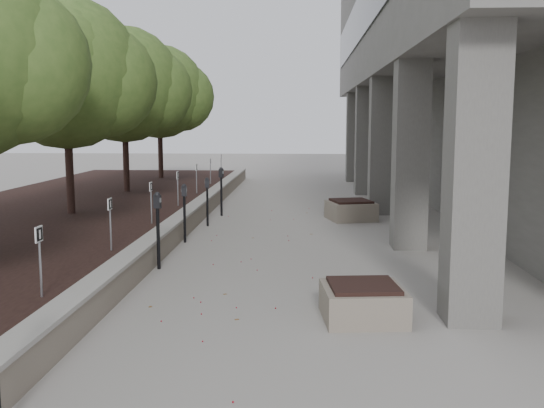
% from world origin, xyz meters
% --- Properties ---
extents(ground, '(90.00, 90.00, 0.00)m').
position_xyz_m(ground, '(0.00, 0.00, 0.00)').
color(ground, gray).
rests_on(ground, ground).
extents(retaining_wall, '(0.39, 26.00, 0.50)m').
position_xyz_m(retaining_wall, '(-1.82, 9.00, 0.25)').
color(retaining_wall, gray).
rests_on(retaining_wall, ground).
extents(planting_bed, '(7.00, 26.00, 0.40)m').
position_xyz_m(planting_bed, '(-5.50, 9.00, 0.20)').
color(planting_bed, black).
rests_on(planting_bed, ground).
extents(crabapple_tree_3, '(4.60, 4.00, 5.44)m').
position_xyz_m(crabapple_tree_3, '(-4.80, 8.00, 3.12)').
color(crabapple_tree_3, '#406225').
rests_on(crabapple_tree_3, planting_bed).
extents(crabapple_tree_4, '(4.60, 4.00, 5.44)m').
position_xyz_m(crabapple_tree_4, '(-4.80, 13.00, 3.12)').
color(crabapple_tree_4, '#406225').
rests_on(crabapple_tree_4, planting_bed).
extents(crabapple_tree_5, '(4.60, 4.00, 5.44)m').
position_xyz_m(crabapple_tree_5, '(-4.80, 18.00, 3.12)').
color(crabapple_tree_5, '#406225').
rests_on(crabapple_tree_5, planting_bed).
extents(parking_sign_2, '(0.04, 0.22, 0.96)m').
position_xyz_m(parking_sign_2, '(-2.35, 0.50, 0.88)').
color(parking_sign_2, black).
rests_on(parking_sign_2, planting_bed).
extents(parking_sign_3, '(0.04, 0.22, 0.96)m').
position_xyz_m(parking_sign_3, '(-2.35, 3.50, 0.88)').
color(parking_sign_3, black).
rests_on(parking_sign_3, planting_bed).
extents(parking_sign_4, '(0.04, 0.22, 0.96)m').
position_xyz_m(parking_sign_4, '(-2.35, 6.50, 0.88)').
color(parking_sign_4, black).
rests_on(parking_sign_4, planting_bed).
extents(parking_sign_5, '(0.04, 0.22, 0.96)m').
position_xyz_m(parking_sign_5, '(-2.35, 9.50, 0.88)').
color(parking_sign_5, black).
rests_on(parking_sign_5, planting_bed).
extents(parking_sign_6, '(0.04, 0.22, 0.96)m').
position_xyz_m(parking_sign_6, '(-2.35, 12.50, 0.88)').
color(parking_sign_6, black).
rests_on(parking_sign_6, planting_bed).
extents(parking_sign_7, '(0.04, 0.22, 0.96)m').
position_xyz_m(parking_sign_7, '(-2.35, 15.50, 0.88)').
color(parking_sign_7, black).
rests_on(parking_sign_7, planting_bed).
extents(parking_sign_8, '(0.04, 0.22, 0.96)m').
position_xyz_m(parking_sign_8, '(-2.35, 18.50, 0.88)').
color(parking_sign_8, black).
rests_on(parking_sign_8, planting_bed).
extents(parking_meter_2, '(0.16, 0.13, 1.44)m').
position_xyz_m(parking_meter_2, '(-1.55, 3.77, 0.72)').
color(parking_meter_2, black).
rests_on(parking_meter_2, ground).
extents(parking_meter_3, '(0.14, 0.11, 1.34)m').
position_xyz_m(parking_meter_3, '(-1.55, 6.31, 0.67)').
color(parking_meter_3, black).
rests_on(parking_meter_3, ground).
extents(parking_meter_4, '(0.14, 0.11, 1.28)m').
position_xyz_m(parking_meter_4, '(-1.38, 8.54, 0.64)').
color(parking_meter_4, black).
rests_on(parking_meter_4, ground).
extents(parking_meter_5, '(0.17, 0.14, 1.42)m').
position_xyz_m(parking_meter_5, '(-1.25, 10.31, 0.71)').
color(parking_meter_5, black).
rests_on(parking_meter_5, ground).
extents(planter_front, '(1.19, 1.19, 0.51)m').
position_xyz_m(planter_front, '(1.96, 1.00, 0.25)').
color(planter_front, gray).
rests_on(planter_front, ground).
extents(planter_back, '(1.46, 1.46, 0.56)m').
position_xyz_m(planter_back, '(2.45, 9.80, 0.28)').
color(planter_back, gray).
rests_on(planter_back, ground).
extents(berry_scatter, '(3.30, 14.10, 0.02)m').
position_xyz_m(berry_scatter, '(-0.10, 5.00, 0.01)').
color(berry_scatter, maroon).
rests_on(berry_scatter, ground).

